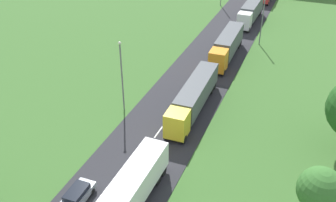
{
  "coord_description": "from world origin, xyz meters",
  "views": [
    {
      "loc": [
        14.63,
        -5.21,
        26.75
      ],
      "look_at": [
        -0.34,
        31.96,
        2.05
      ],
      "focal_mm": 41.41,
      "sensor_mm": 36.0,
      "label": 1
    }
  ],
  "objects": [
    {
      "name": "tree_maple",
      "position": [
        17.46,
        19.81,
        4.89
      ],
      "size": [
        3.76,
        3.76,
        6.8
      ],
      "color": "#513823",
      "rests_on": "ground"
    },
    {
      "name": "lane_marking_centre",
      "position": [
        0.0,
        20.31,
        0.07
      ],
      "size": [
        0.16,
        118.87,
        0.01
      ],
      "color": "white",
      "rests_on": "road"
    },
    {
      "name": "truck_third",
      "position": [
        2.15,
        50.73,
        2.23
      ],
      "size": [
        2.73,
        13.48,
        3.79
      ],
      "color": "orange",
      "rests_on": "road"
    },
    {
      "name": "truck_lead",
      "position": [
        2.18,
        15.51,
        2.06
      ],
      "size": [
        2.6,
        14.64,
        3.45
      ],
      "color": "yellow",
      "rests_on": "road"
    },
    {
      "name": "car_second",
      "position": [
        -2.66,
        15.26,
        0.81
      ],
      "size": [
        1.81,
        4.51,
        1.42
      ],
      "color": "#8C939E",
      "rests_on": "road"
    },
    {
      "name": "lamppost_third",
      "position": [
        6.03,
        58.27,
        4.52
      ],
      "size": [
        0.36,
        0.36,
        8.09
      ],
      "color": "slate",
      "rests_on": "ground"
    },
    {
      "name": "truck_second",
      "position": [
        2.22,
        34.06,
        2.09
      ],
      "size": [
        2.82,
        14.69,
        3.46
      ],
      "color": "yellow",
      "rests_on": "road"
    },
    {
      "name": "lamppost_second",
      "position": [
        -5.96,
        31.02,
        5.13
      ],
      "size": [
        0.36,
        0.36,
        9.29
      ],
      "color": "slate",
      "rests_on": "ground"
    },
    {
      "name": "truck_fourth",
      "position": [
        2.21,
        68.58,
        2.17
      ],
      "size": [
        2.63,
        12.43,
        3.66
      ],
      "color": "white",
      "rests_on": "road"
    },
    {
      "name": "road",
      "position": [
        0.0,
        24.5,
        0.03
      ],
      "size": [
        10.0,
        140.0,
        0.06
      ],
      "primitive_type": "cube",
      "color": "#2B2B30",
      "rests_on": "ground"
    }
  ]
}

